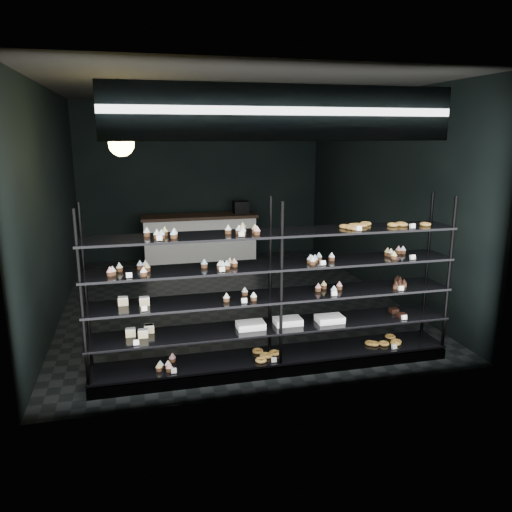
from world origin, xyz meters
The scene contains 5 objects.
room centered at (0.00, 0.00, 1.60)m, with size 5.01×6.01×3.20m.
display_shelf centered at (0.03, -2.45, 0.63)m, with size 4.00×0.50×1.91m.
signage centered at (0.00, -2.93, 2.75)m, with size 3.30×0.05×0.50m.
pendant_lamp centered at (-1.49, -1.21, 2.45)m, with size 0.30×0.30×0.88m.
service_counter centered at (-0.12, 2.50, 0.50)m, with size 2.30×0.65×1.23m.
Camera 1 is at (-1.37, -7.40, 2.56)m, focal length 35.00 mm.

